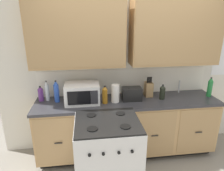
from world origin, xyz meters
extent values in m
plane|color=gray|center=(0.00, 0.00, 0.00)|extent=(8.00, 8.00, 0.00)
cube|color=silver|center=(0.00, 0.62, 1.22)|extent=(3.87, 0.05, 2.43)
cube|color=white|center=(0.00, 0.60, 1.11)|extent=(2.67, 0.01, 0.40)
cube|color=tan|center=(-0.69, 0.43, 1.89)|extent=(1.29, 0.34, 0.95)
cube|color=#A58052|center=(-0.69, 0.26, 1.89)|extent=(1.26, 0.01, 0.89)
cube|color=tan|center=(0.69, 0.43, 1.89)|extent=(1.29, 0.34, 0.95)
cube|color=#A58052|center=(0.69, 0.26, 1.89)|extent=(1.26, 0.01, 0.89)
cube|color=black|center=(0.00, 0.33, 0.05)|extent=(2.62, 0.48, 0.10)
cube|color=tan|center=(0.00, 0.30, 0.49)|extent=(2.67, 0.60, 0.77)
cube|color=#A88354|center=(-1.00, 0.00, 0.49)|extent=(0.61, 0.01, 0.71)
cube|color=black|center=(-1.00, -0.02, 0.48)|extent=(0.10, 0.01, 0.01)
cube|color=#A88354|center=(-0.33, 0.00, 0.49)|extent=(0.61, 0.01, 0.71)
cube|color=black|center=(-0.33, -0.02, 0.48)|extent=(0.10, 0.01, 0.01)
cube|color=#A88354|center=(0.33, 0.00, 0.49)|extent=(0.61, 0.01, 0.71)
cube|color=black|center=(0.33, -0.02, 0.48)|extent=(0.10, 0.01, 0.01)
cube|color=#A88354|center=(1.00, 0.00, 0.49)|extent=(0.61, 0.01, 0.71)
cube|color=black|center=(1.00, -0.02, 0.48)|extent=(0.10, 0.01, 0.01)
cube|color=#333338|center=(0.00, 0.30, 0.89)|extent=(2.70, 0.63, 0.04)
cube|color=#A8AAAF|center=(0.89, 0.33, 0.90)|extent=(0.56, 0.38, 0.02)
cube|color=white|center=(-0.37, -0.33, 0.46)|extent=(0.76, 0.66, 0.92)
cube|color=black|center=(-0.37, -0.33, 0.93)|extent=(0.74, 0.65, 0.02)
cylinder|color=black|center=(-0.55, -0.49, 0.94)|extent=(0.12, 0.12, 0.01)
cylinder|color=black|center=(-0.19, -0.49, 0.94)|extent=(0.12, 0.12, 0.01)
cylinder|color=black|center=(-0.55, -0.17, 0.94)|extent=(0.12, 0.12, 0.01)
cylinder|color=black|center=(-0.19, -0.17, 0.94)|extent=(0.12, 0.12, 0.01)
cylinder|color=black|center=(-0.59, -0.67, 0.75)|extent=(0.03, 0.02, 0.03)
cylinder|color=black|center=(-0.45, -0.67, 0.75)|extent=(0.03, 0.02, 0.03)
cylinder|color=black|center=(-0.29, -0.67, 0.75)|extent=(0.03, 0.02, 0.03)
cylinder|color=black|center=(-0.15, -0.67, 0.75)|extent=(0.03, 0.02, 0.03)
cube|color=white|center=(-0.66, 0.32, 1.05)|extent=(0.48, 0.36, 0.28)
cube|color=black|center=(-0.70, 0.13, 1.05)|extent=(0.31, 0.01, 0.19)
cube|color=#28282D|center=(-0.50, 0.13, 1.05)|extent=(0.10, 0.01, 0.19)
cube|color=black|center=(0.06, 0.31, 1.01)|extent=(0.28, 0.18, 0.19)
cube|color=black|center=(0.01, 0.31, 1.10)|extent=(0.02, 0.13, 0.01)
cube|color=black|center=(0.11, 0.31, 1.10)|extent=(0.02, 0.13, 0.01)
cube|color=#9C794E|center=(0.35, 0.43, 1.02)|extent=(0.11, 0.14, 0.22)
cylinder|color=black|center=(0.32, 0.42, 1.18)|extent=(0.02, 0.02, 0.09)
cylinder|color=black|center=(0.34, 0.42, 1.18)|extent=(0.02, 0.02, 0.09)
cylinder|color=black|center=(0.36, 0.42, 1.18)|extent=(0.02, 0.02, 0.09)
cylinder|color=black|center=(0.38, 0.42, 1.18)|extent=(0.02, 0.02, 0.09)
cylinder|color=#B2B5BA|center=(0.89, 0.51, 1.01)|extent=(0.02, 0.02, 0.20)
cylinder|color=white|center=(-0.19, 0.27, 1.04)|extent=(0.12, 0.12, 0.26)
cylinder|color=silver|center=(-1.17, 0.46, 1.03)|extent=(0.06, 0.06, 0.24)
cone|color=silver|center=(-1.17, 0.46, 1.18)|extent=(0.05, 0.05, 0.06)
cylinder|color=black|center=(-1.17, 0.46, 1.20)|extent=(0.02, 0.02, 0.02)
cylinder|color=#237A38|center=(1.27, 0.29, 1.04)|extent=(0.07, 0.07, 0.24)
cone|color=#237A38|center=(1.27, 0.29, 1.19)|extent=(0.07, 0.07, 0.06)
cylinder|color=black|center=(1.27, 0.29, 1.21)|extent=(0.03, 0.03, 0.02)
cylinder|color=blue|center=(-1.03, 0.38, 1.04)|extent=(0.07, 0.07, 0.26)
cone|color=blue|center=(-1.03, 0.38, 1.20)|extent=(0.07, 0.07, 0.06)
cylinder|color=black|center=(-1.03, 0.38, 1.23)|extent=(0.03, 0.03, 0.02)
cylinder|color=#9E6619|center=(-0.35, 0.24, 1.02)|extent=(0.08, 0.08, 0.21)
cone|color=#9E6619|center=(-0.35, 0.24, 1.15)|extent=(0.07, 0.07, 0.05)
cylinder|color=black|center=(-0.35, 0.24, 1.17)|extent=(0.03, 0.03, 0.02)
cylinder|color=#663384|center=(-1.26, 0.45, 1.00)|extent=(0.08, 0.08, 0.18)
cone|color=#663384|center=(-1.26, 0.45, 1.11)|extent=(0.07, 0.07, 0.04)
cylinder|color=black|center=(-1.26, 0.45, 1.13)|extent=(0.03, 0.03, 0.02)
cylinder|color=black|center=(0.51, 0.28, 1.00)|extent=(0.08, 0.08, 0.18)
cone|color=black|center=(0.51, 0.28, 1.12)|extent=(0.07, 0.07, 0.05)
cylinder|color=black|center=(0.51, 0.28, 1.13)|extent=(0.03, 0.03, 0.02)
camera|label=1|loc=(-0.59, -2.36, 2.06)|focal=31.84mm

